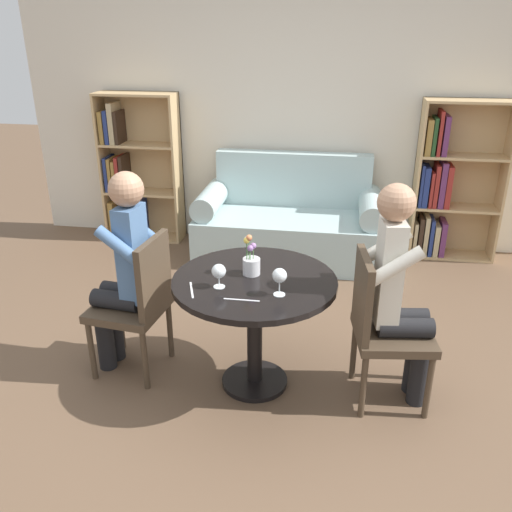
{
  "coord_description": "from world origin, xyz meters",
  "views": [
    {
      "loc": [
        0.45,
        -2.7,
        2.05
      ],
      "look_at": [
        0.0,
        0.05,
        0.83
      ],
      "focal_mm": 38.0,
      "sensor_mm": 36.0,
      "label": 1
    }
  ],
  "objects": [
    {
      "name": "ground_plane",
      "position": [
        0.0,
        0.0,
        0.0
      ],
      "size": [
        16.0,
        16.0,
        0.0
      ],
      "primitive_type": "plane",
      "color": "brown"
    },
    {
      "name": "back_wall",
      "position": [
        0.0,
        2.41,
        1.35
      ],
      "size": [
        5.2,
        0.05,
        2.7
      ],
      "color": "silver",
      "rests_on": "ground_plane"
    },
    {
      "name": "round_table",
      "position": [
        0.0,
        0.0,
        0.57
      ],
      "size": [
        0.94,
        0.94,
        0.71
      ],
      "color": "black",
      "rests_on": "ground_plane"
    },
    {
      "name": "couch",
      "position": [
        0.0,
        1.98,
        0.31
      ],
      "size": [
        1.67,
        0.8,
        0.92
      ],
      "color": "#A8C1C1",
      "rests_on": "ground_plane"
    },
    {
      "name": "bookshelf_left",
      "position": [
        -1.58,
        2.25,
        0.65
      ],
      "size": [
        0.76,
        0.28,
        1.43
      ],
      "color": "tan",
      "rests_on": "ground_plane"
    },
    {
      "name": "bookshelf_right",
      "position": [
        1.39,
        2.25,
        0.67
      ],
      "size": [
        0.76,
        0.28,
        1.43
      ],
      "color": "tan",
      "rests_on": "ground_plane"
    },
    {
      "name": "chair_left",
      "position": [
        -0.72,
        0.04,
        0.49
      ],
      "size": [
        0.47,
        0.47,
        0.9
      ],
      "rotation": [
        0.0,
        0.0,
        -1.69
      ],
      "color": "#473828",
      "rests_on": "ground_plane"
    },
    {
      "name": "chair_right",
      "position": [
        0.72,
        -0.01,
        0.49
      ],
      "size": [
        0.47,
        0.47,
        0.9
      ],
      "rotation": [
        0.0,
        0.0,
        1.71
      ],
      "color": "#473828",
      "rests_on": "ground_plane"
    },
    {
      "name": "person_left",
      "position": [
        -0.8,
        0.05,
        0.68
      ],
      "size": [
        0.44,
        0.37,
        1.29
      ],
      "rotation": [
        0.0,
        0.0,
        -1.69
      ],
      "color": "black",
      "rests_on": "ground_plane"
    },
    {
      "name": "person_right",
      "position": [
        0.8,
        0.01,
        0.68
      ],
      "size": [
        0.45,
        0.38,
        1.3
      ],
      "rotation": [
        0.0,
        0.0,
        1.71
      ],
      "color": "black",
      "rests_on": "ground_plane"
    },
    {
      "name": "wine_glass_left",
      "position": [
        -0.17,
        -0.13,
        0.8
      ],
      "size": [
        0.08,
        0.08,
        0.14
      ],
      "color": "white",
      "rests_on": "round_table"
    },
    {
      "name": "wine_glass_right",
      "position": [
        0.16,
        -0.17,
        0.82
      ],
      "size": [
        0.08,
        0.08,
        0.15
      ],
      "color": "white",
      "rests_on": "round_table"
    },
    {
      "name": "flower_vase",
      "position": [
        -0.03,
        0.06,
        0.79
      ],
      "size": [
        0.1,
        0.1,
        0.24
      ],
      "color": "silver",
      "rests_on": "round_table"
    },
    {
      "name": "knife_left_setting",
      "position": [
        -0.31,
        -0.19,
        0.71
      ],
      "size": [
        0.07,
        0.18,
        0.0
      ],
      "color": "silver",
      "rests_on": "round_table"
    },
    {
      "name": "fork_left_setting",
      "position": [
        -0.03,
        -0.26,
        0.71
      ],
      "size": [
        0.19,
        0.01,
        0.0
      ],
      "color": "silver",
      "rests_on": "round_table"
    }
  ]
}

